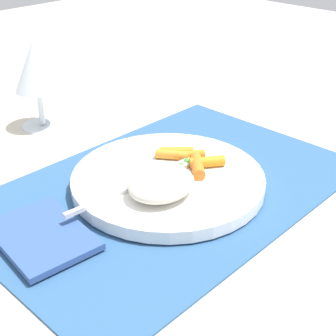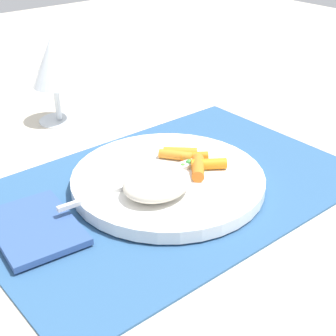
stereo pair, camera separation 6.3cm
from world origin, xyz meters
The scene contains 9 objects.
ground_plane centered at (0.00, 0.00, 0.00)m, with size 2.40×2.40×0.00m, color beige.
placemat centered at (0.00, 0.00, 0.00)m, with size 0.51×0.34×0.01m, color #2D5684.
plate centered at (0.00, 0.00, 0.01)m, with size 0.26×0.26×0.02m, color white.
rice_mound centered at (-0.04, -0.03, 0.04)m, with size 0.09×0.08×0.03m, color beige.
carrot_portion centered at (0.04, 0.00, 0.03)m, with size 0.07×0.10×0.02m.
pea_scatter centered at (0.03, 0.00, 0.03)m, with size 0.08×0.09×0.01m.
fork centered at (-0.03, 0.00, 0.03)m, with size 0.21×0.03×0.01m.
wine_glass centered at (0.00, 0.30, 0.10)m, with size 0.08×0.08×0.15m.
napkin centered at (-0.18, 0.02, 0.01)m, with size 0.09×0.13×0.01m, color #33518C.
Camera 1 is at (-0.41, -0.40, 0.35)m, focal length 53.25 mm.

